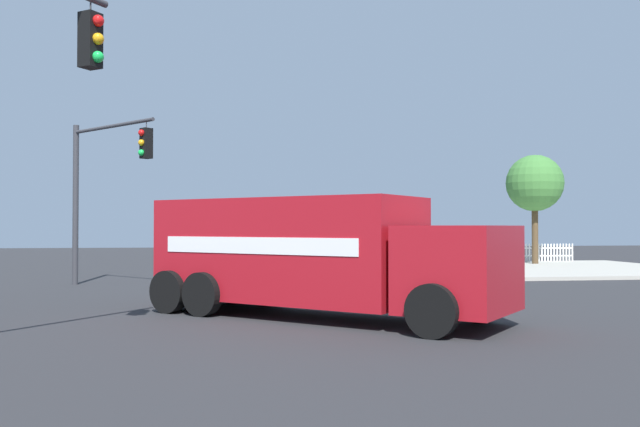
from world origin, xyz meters
name	(u,v)px	position (x,y,z in m)	size (l,w,h in m)	color
ground_plane	(340,308)	(0.00, 0.00, 0.00)	(100.00, 100.00, 0.00)	#2B2B2D
sidewalk_corner_near	(562,269)	(-12.75, -12.75, 0.07)	(11.26, 11.26, 0.14)	#B2ADA0
delivery_truck	(314,254)	(0.87, 1.55, 1.41)	(7.84, 7.25, 2.66)	#AD141E
traffic_light_primary	(99,177)	(7.05, -6.88, 3.72)	(3.14, 3.47, 5.61)	#38383D
pedestrian_near_corner	(508,246)	(-10.62, -13.93, 1.10)	(0.37, 0.46, 1.69)	black
picket_fence_run	(512,252)	(-12.75, -18.13, 0.62)	(7.12, 0.05, 0.95)	white
shade_tree_near	(535,184)	(-12.91, -15.78, 4.24)	(2.90, 2.90, 5.58)	brown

